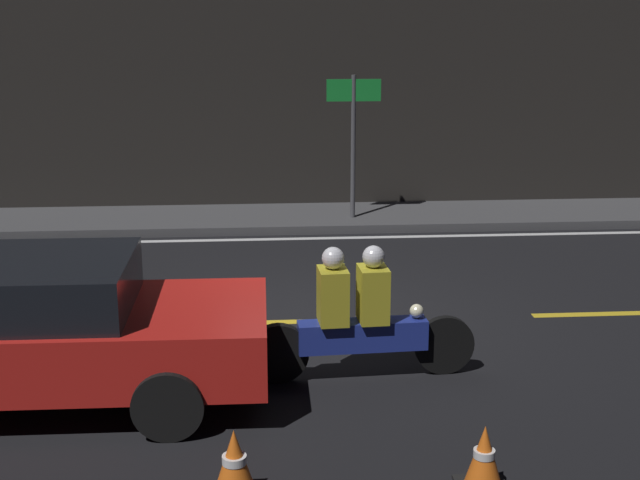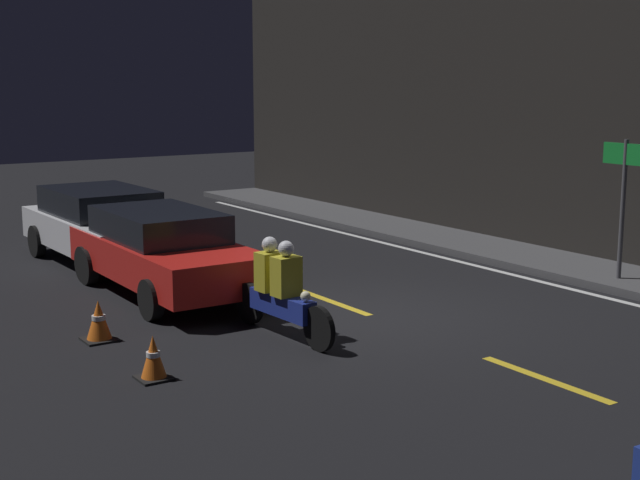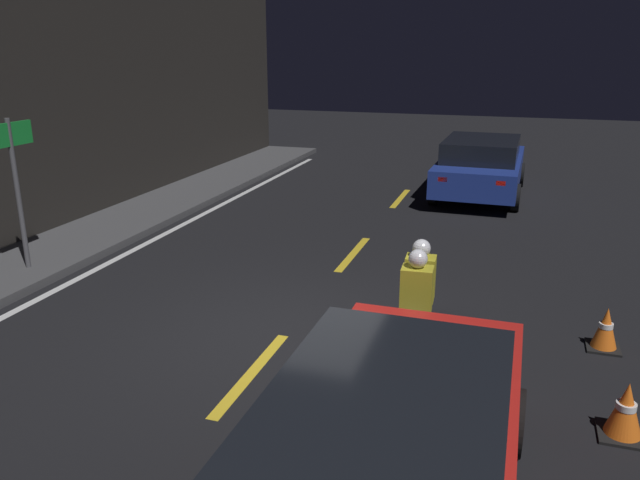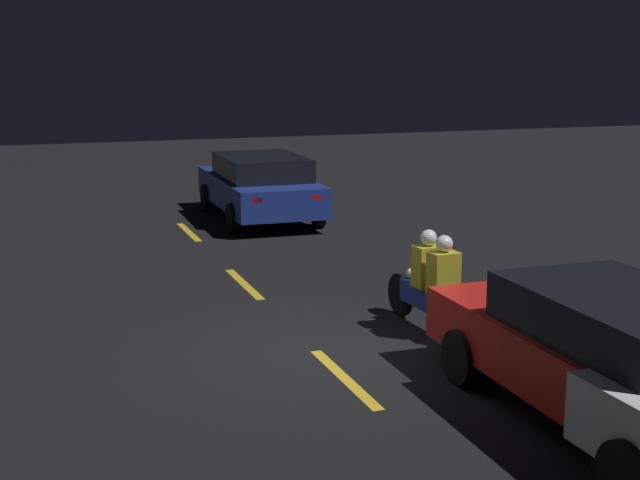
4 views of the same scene
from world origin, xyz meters
name	(u,v)px [view 1 (image 1 of 4)]	position (x,y,z in m)	size (l,w,h in m)	color
ground_plane	(327,321)	(0.00, 0.00, 0.00)	(56.00, 56.00, 0.00)	black
raised_curb	(303,218)	(0.00, 5.05, 0.07)	(28.00, 1.80, 0.14)	#424244
building_front	(299,0)	(0.00, 6.10, 3.73)	(28.00, 0.30, 7.47)	black
lane_dash_c	(243,323)	(-1.00, 0.00, 0.00)	(2.00, 0.14, 0.01)	gold
lane_dash_d	(613,314)	(3.50, 0.00, 0.00)	(2.00, 0.14, 0.01)	gold
lane_solid_kerb	(307,238)	(0.00, 3.90, 0.00)	(25.20, 0.14, 0.01)	silver
taxi_red	(16,327)	(-3.06, -2.00, 0.75)	(4.53, 1.91, 1.39)	red
motorcycle	(357,318)	(0.16, -1.69, 0.64)	(2.30, 0.40, 1.38)	black
traffic_cone_near	(234,465)	(-1.02, -3.88, 0.28)	(0.44, 0.44, 0.57)	black
traffic_cone_mid	(484,459)	(0.89, -3.90, 0.26)	(0.40, 0.40, 0.54)	black
shop_sign	(353,118)	(0.83, 4.77, 1.83)	(0.90, 0.08, 2.40)	#4C4C51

